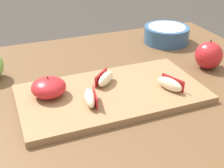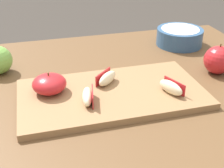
# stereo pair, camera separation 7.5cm
# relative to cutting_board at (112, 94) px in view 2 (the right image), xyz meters

# --- Properties ---
(dining_table) EXTENTS (1.22, 0.80, 0.73)m
(dining_table) POSITION_rel_cutting_board_xyz_m (-0.07, 0.05, -0.12)
(dining_table) COLOR brown
(dining_table) RESTS_ON ground_plane
(cutting_board) EXTENTS (0.46, 0.25, 0.02)m
(cutting_board) POSITION_rel_cutting_board_xyz_m (0.00, 0.00, 0.00)
(cutting_board) COLOR olive
(cutting_board) RESTS_ON dining_table
(apple_half_skin_up) EXTENTS (0.08, 0.08, 0.05)m
(apple_half_skin_up) POSITION_rel_cutting_board_xyz_m (-0.15, 0.04, 0.03)
(apple_half_skin_up) COLOR #B21E23
(apple_half_skin_up) RESTS_ON cutting_board
(apple_wedge_middle) EXTENTS (0.07, 0.07, 0.03)m
(apple_wedge_middle) POSITION_rel_cutting_board_xyz_m (-0.00, 0.04, 0.02)
(apple_wedge_middle) COLOR beige
(apple_wedge_middle) RESTS_ON cutting_board
(apple_wedge_front) EXTENTS (0.05, 0.07, 0.03)m
(apple_wedge_front) POSITION_rel_cutting_board_xyz_m (0.14, -0.05, 0.02)
(apple_wedge_front) COLOR beige
(apple_wedge_front) RESTS_ON cutting_board
(apple_wedge_near_knife) EXTENTS (0.04, 0.07, 0.03)m
(apple_wedge_near_knife) POSITION_rel_cutting_board_xyz_m (-0.07, -0.04, 0.02)
(apple_wedge_near_knife) COLOR beige
(apple_wedge_near_knife) RESTS_ON cutting_board
(whole_apple_crimson) EXTENTS (0.08, 0.08, 0.09)m
(whole_apple_crimson) POSITION_rel_cutting_board_xyz_m (0.33, 0.05, 0.03)
(whole_apple_crimson) COLOR #B21E23
(whole_apple_crimson) RESTS_ON dining_table
(ceramic_fruit_bowl) EXTENTS (0.16, 0.16, 0.06)m
(ceramic_fruit_bowl) POSITION_rel_cutting_board_xyz_m (0.32, 0.28, 0.02)
(ceramic_fruit_bowl) COLOR #2D517A
(ceramic_fruit_bowl) RESTS_ON dining_table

